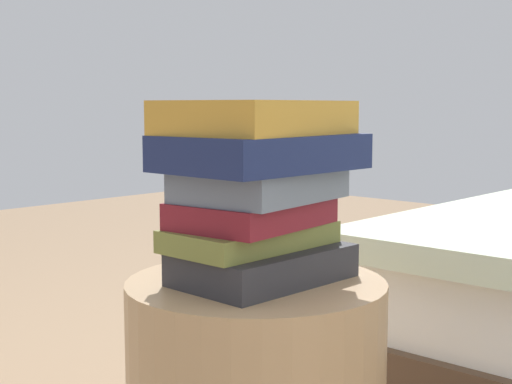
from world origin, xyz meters
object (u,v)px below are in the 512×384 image
Objects in this scene: book_charcoal at (263,265)px; book_maroon at (252,213)px; book_ochre at (258,118)px; book_slate at (262,185)px; book_olive at (249,237)px; book_navy at (262,152)px.

book_maroon reaches higher than book_charcoal.
book_maroon is 0.15m from book_ochre.
book_maroon is (0.01, -0.02, 0.08)m from book_charcoal.
book_maroon is at bearing -56.28° from book_slate.
book_maroon is at bearing 139.61° from book_olive.
book_maroon reaches higher than book_olive.
book_slate is at bearing 124.44° from book_maroon.
book_ochre is (-0.00, 0.01, 0.15)m from book_maroon.
book_charcoal is 0.18m from book_navy.
book_olive is 0.14m from book_navy.
book_olive is (0.01, -0.02, 0.04)m from book_charcoal.
book_maroon is (-0.00, 0.00, 0.04)m from book_olive.
book_maroon is 0.97× the size of book_slate.
book_olive is at bearing -81.01° from book_ochre.
book_charcoal is at bearing 134.43° from book_ochre.
book_charcoal is at bearing 117.68° from book_olive.
book_navy is (0.01, 0.01, 0.05)m from book_slate.
book_olive is 0.04m from book_maroon.
book_slate is 0.11m from book_ochre.
book_ochre is at bearing -79.89° from book_navy.
book_ochre is at bearing 104.91° from book_olive.
book_ochre is (-0.00, 0.02, 0.19)m from book_olive.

